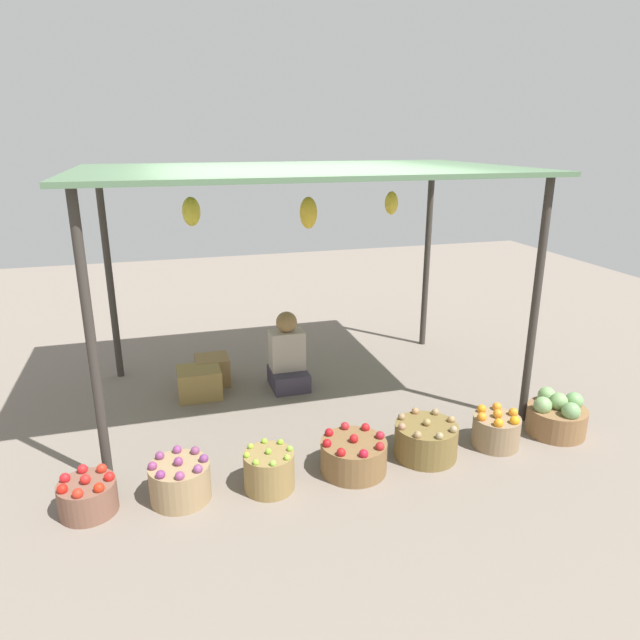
% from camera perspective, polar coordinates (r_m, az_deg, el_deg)
% --- Properties ---
extents(ground_plane, '(14.00, 14.00, 0.00)m').
position_cam_1_polar(ground_plane, '(5.66, -1.55, -7.53)').
color(ground_plane, gray).
extents(market_stall_structure, '(3.81, 2.34, 2.17)m').
position_cam_1_polar(market_stall_structure, '(5.13, -1.81, 13.39)').
color(market_stall_structure, '#38332D').
rests_on(market_stall_structure, ground).
extents(vendor_person, '(0.36, 0.44, 0.78)m').
position_cam_1_polar(vendor_person, '(5.76, -3.25, -3.83)').
color(vendor_person, '#3A3544').
rests_on(vendor_person, ground).
extents(basket_red_tomatoes, '(0.38, 0.38, 0.28)m').
position_cam_1_polar(basket_red_tomatoes, '(4.32, -22.17, -15.94)').
color(basket_red_tomatoes, brown).
rests_on(basket_red_tomatoes, ground).
extents(basket_purple_onions, '(0.42, 0.42, 0.33)m').
position_cam_1_polar(basket_purple_onions, '(4.25, -13.80, -15.31)').
color(basket_purple_onions, '#9D815A').
rests_on(basket_purple_onions, ground).
extents(basket_limes, '(0.36, 0.36, 0.32)m').
position_cam_1_polar(basket_limes, '(4.25, -5.10, -14.72)').
color(basket_limes, olive).
rests_on(basket_limes, ground).
extents(basket_red_apples, '(0.50, 0.50, 0.31)m').
position_cam_1_polar(basket_red_apples, '(4.44, 3.37, -13.34)').
color(basket_red_apples, brown).
rests_on(basket_red_apples, ground).
extents(basket_potatoes, '(0.50, 0.50, 0.32)m').
position_cam_1_polar(basket_potatoes, '(4.69, 10.52, -11.69)').
color(basket_potatoes, brown).
rests_on(basket_potatoes, ground).
extents(basket_oranges, '(0.38, 0.38, 0.32)m').
position_cam_1_polar(basket_oranges, '(4.97, 17.18, -10.44)').
color(basket_oranges, '#8E7556').
rests_on(basket_oranges, ground).
extents(basket_cabbages, '(0.49, 0.49, 0.37)m').
position_cam_1_polar(basket_cabbages, '(5.33, 22.55, -8.86)').
color(basket_cabbages, olive).
rests_on(basket_cabbages, ground).
extents(wooden_crate_near_vendor, '(0.33, 0.31, 0.29)m').
position_cam_1_polar(wooden_crate_near_vendor, '(5.96, -10.69, -4.94)').
color(wooden_crate_near_vendor, olive).
rests_on(wooden_crate_near_vendor, ground).
extents(wooden_crate_stacked_rear, '(0.41, 0.35, 0.29)m').
position_cam_1_polar(wooden_crate_stacked_rear, '(5.71, -11.95, -6.12)').
color(wooden_crate_stacked_rear, olive).
rests_on(wooden_crate_stacked_rear, ground).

